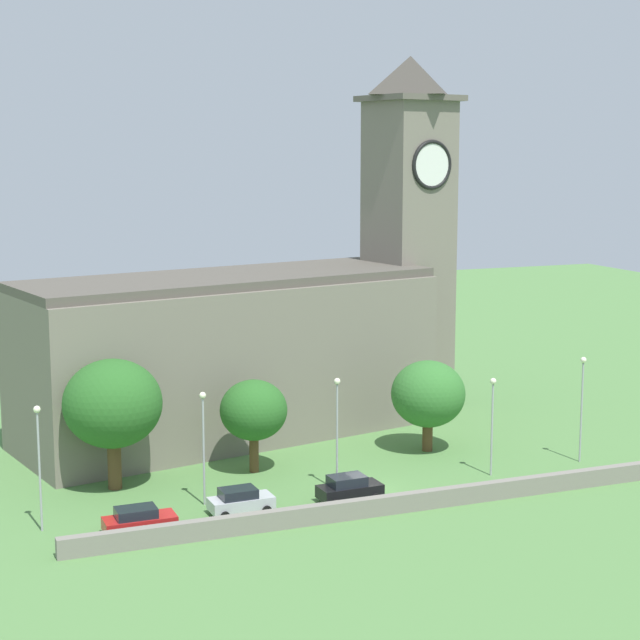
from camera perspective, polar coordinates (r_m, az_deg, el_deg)
The scene contains 14 objects.
ground_plane at distance 86.86m, azimuth -1.47°, elevation -6.23°, with size 200.00×200.00×0.00m, color #517F42.
church at distance 87.56m, azimuth -2.98°, elevation -0.58°, with size 39.63×18.47×30.90m.
quay_barrier at distance 69.47m, azimuth 4.16°, elevation -9.73°, with size 42.91×0.70×1.20m, color gray.
car_red at distance 66.53m, azimuth -9.65°, elevation -10.49°, with size 4.37×2.21×1.65m.
car_silver at distance 69.21m, azimuth -4.27°, elevation -9.59°, with size 4.15×2.24×1.67m.
car_black at distance 71.18m, azimuth 1.56°, elevation -8.98°, with size 4.31×2.36×1.80m.
streetlamp_west_end at distance 66.91m, azimuth -14.78°, elevation -6.68°, with size 0.44×0.44×7.84m.
streetlamp_west_mid at distance 69.79m, azimuth -6.25°, elevation -5.90°, with size 0.44×0.44×7.57m.
streetlamp_central at distance 72.30m, azimuth 0.92°, elevation -5.19°, with size 0.44×0.44×7.82m.
streetlamp_east_mid at distance 76.59m, azimuth 9.19°, elevation -4.81°, with size 0.44×0.44×7.09m.
streetlamp_east_end at distance 81.11m, azimuth 13.82°, elevation -3.82°, with size 0.44×0.44×7.94m.
tree_riverside_west at distance 82.18m, azimuth 5.79°, elevation -3.96°, with size 5.69×5.69×7.05m.
tree_churchyard at distance 76.63m, azimuth -3.57°, elevation -4.84°, with size 4.84×4.84×6.75m.
tree_riverside_east at distance 73.78m, azimuth -11.01°, elevation -4.43°, with size 6.73×6.73×9.02m.
Camera 1 is at (-28.71, -63.65, 23.12)m, focal length 59.96 mm.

